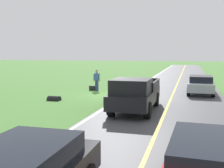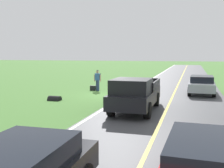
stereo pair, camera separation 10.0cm
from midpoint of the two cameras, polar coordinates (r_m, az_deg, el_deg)
The scene contains 10 objects.
ground_plane at distance 20.58m, azimuth -0.48°, elevation -2.27°, with size 200.00×200.00×0.00m, color #4C7F38.
road_surface at distance 19.80m, azimuth 12.15°, elevation -2.74°, with size 7.14×120.00×0.00m, color #47474C.
lane_edge_line at distance 20.30m, azimuth 2.55°, elevation -2.38°, with size 0.16×117.60×0.00m, color silver.
lane_centre_line at distance 19.80m, azimuth 12.15°, elevation -2.73°, with size 0.14×117.60×0.00m, color gold.
hitchhiker_walking at distance 22.86m, azimuth -3.29°, elevation 1.05°, with size 0.62×0.53×1.75m.
suitcase_carried at distance 23.04m, azimuth -4.31°, elevation -0.86°, with size 0.20×0.46×0.41m, color black.
pickup_truck_passing at distance 14.58m, azimuth 4.58°, elevation -1.99°, with size 2.10×5.40×1.82m.
sedan_near_oncoming at distance 21.99m, azimuth 17.89°, elevation -0.04°, with size 2.02×4.45×1.41m.
sedan_mid_oncoming at distance 6.14m, azimuth 19.73°, elevation -16.13°, with size 2.05×4.46×1.41m.
drainage_culvert at distance 18.52m, azimuth -12.14°, elevation -3.37°, with size 0.60×0.60×0.80m, color black.
Camera 1 is at (-5.69, 19.54, 3.06)m, focal length 43.85 mm.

